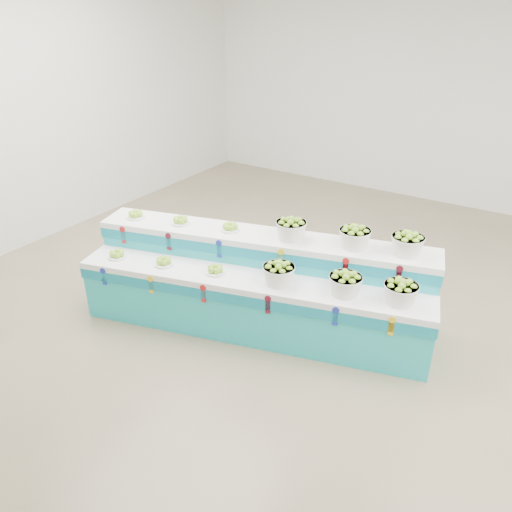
% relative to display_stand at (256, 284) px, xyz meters
% --- Properties ---
extents(ground, '(10.00, 10.00, 0.00)m').
position_rel_display_stand_xyz_m(ground, '(0.92, 0.14, -0.51)').
color(ground, '#73664F').
rests_on(ground, ground).
extents(back_wall, '(10.00, 0.00, 10.00)m').
position_rel_display_stand_xyz_m(back_wall, '(0.92, 5.14, 1.49)').
color(back_wall, silver).
rests_on(back_wall, ground).
extents(display_stand, '(4.02, 1.97, 1.02)m').
position_rel_display_stand_xyz_m(display_stand, '(0.00, 0.00, 0.00)').
color(display_stand, '#23BAC2').
rests_on(display_stand, ground).
extents(plate_lower_left, '(0.26, 0.26, 0.09)m').
position_rel_display_stand_xyz_m(plate_lower_left, '(-1.48, -0.64, 0.26)').
color(plate_lower_left, white).
rests_on(plate_lower_left, display_stand).
extents(plate_lower_mid, '(0.26, 0.26, 0.09)m').
position_rel_display_stand_xyz_m(plate_lower_mid, '(-0.91, -0.49, 0.26)').
color(plate_lower_mid, white).
rests_on(plate_lower_mid, display_stand).
extents(plate_lower_right, '(0.26, 0.26, 0.09)m').
position_rel_display_stand_xyz_m(plate_lower_right, '(-0.31, -0.33, 0.26)').
color(plate_lower_right, white).
rests_on(plate_lower_right, display_stand).
extents(basket_lower_left, '(0.41, 0.41, 0.24)m').
position_rel_display_stand_xyz_m(basket_lower_left, '(0.38, -0.15, 0.33)').
color(basket_lower_left, silver).
rests_on(basket_lower_left, display_stand).
extents(basket_lower_mid, '(0.41, 0.41, 0.24)m').
position_rel_display_stand_xyz_m(basket_lower_mid, '(1.04, 0.03, 0.33)').
color(basket_lower_mid, silver).
rests_on(basket_lower_mid, display_stand).
extents(basket_lower_right, '(0.41, 0.41, 0.24)m').
position_rel_display_stand_xyz_m(basket_lower_right, '(1.56, 0.17, 0.33)').
color(basket_lower_right, silver).
rests_on(basket_lower_right, display_stand).
extents(plate_upper_left, '(0.26, 0.26, 0.09)m').
position_rel_display_stand_xyz_m(plate_upper_left, '(-1.60, -0.18, 0.56)').
color(plate_upper_left, white).
rests_on(plate_upper_left, display_stand).
extents(plate_upper_mid, '(0.26, 0.26, 0.09)m').
position_rel_display_stand_xyz_m(plate_upper_mid, '(-1.03, -0.03, 0.56)').
color(plate_upper_mid, white).
rests_on(plate_upper_mid, display_stand).
extents(plate_upper_right, '(0.26, 0.26, 0.09)m').
position_rel_display_stand_xyz_m(plate_upper_right, '(-0.43, 0.13, 0.56)').
color(plate_upper_right, white).
rests_on(plate_upper_right, display_stand).
extents(basket_upper_left, '(0.41, 0.41, 0.24)m').
position_rel_display_stand_xyz_m(basket_upper_left, '(0.25, 0.32, 0.63)').
color(basket_upper_left, silver).
rests_on(basket_upper_left, display_stand).
extents(basket_upper_mid, '(0.41, 0.41, 0.24)m').
position_rel_display_stand_xyz_m(basket_upper_mid, '(0.92, 0.49, 0.63)').
color(basket_upper_mid, silver).
rests_on(basket_upper_mid, display_stand).
extents(basket_upper_right, '(0.41, 0.41, 0.24)m').
position_rel_display_stand_xyz_m(basket_upper_right, '(1.44, 0.63, 0.63)').
color(basket_upper_right, silver).
rests_on(basket_upper_right, display_stand).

